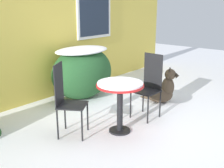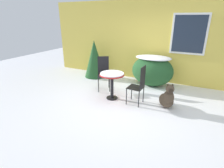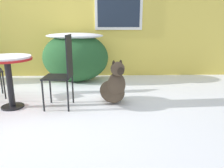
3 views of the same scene
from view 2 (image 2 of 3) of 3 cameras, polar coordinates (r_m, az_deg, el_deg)
The scene contains 8 objects.
ground_plane at distance 4.89m, azimuth 4.18°, elevation -6.01°, with size 16.00×16.00×0.00m, color white.
house_wall at distance 6.49m, azimuth 12.61°, elevation 13.38°, with size 8.00×0.10×2.80m.
shrub_left at distance 6.06m, azimuth 13.02°, elevation 4.47°, with size 1.39×0.94×1.03m.
evergreen_bush at distance 6.87m, azimuth -5.72°, elevation 8.16°, with size 0.80×0.80×1.42m.
patio_table at distance 4.89m, azimuth 0.00°, elevation 2.00°, with size 0.69×0.69×0.77m.
patio_chair_near_table at distance 5.60m, azimuth -2.78°, elevation 3.82°, with size 0.53×0.53×1.07m.
patio_chair_far_side at distance 4.63m, azimuth 8.70°, elevation -0.12°, with size 0.41×0.41×1.07m.
dog at distance 4.75m, azimuth 17.54°, elevation -4.52°, with size 0.54×0.70×0.70m.
Camera 2 is at (1.61, -4.06, 2.21)m, focal length 28.00 mm.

